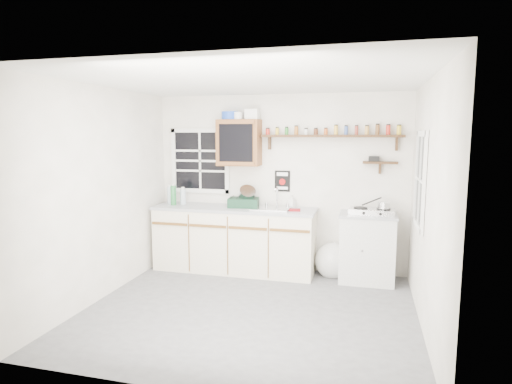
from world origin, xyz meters
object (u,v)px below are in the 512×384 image
right_cabinet (367,247)px  dish_rack (245,200)px  upper_cabinet (239,143)px  spice_shelf (332,135)px  hotplate (372,211)px  main_cabinet (234,239)px

right_cabinet → dish_rack: size_ratio=1.96×
right_cabinet → upper_cabinet: size_ratio=1.40×
upper_cabinet → right_cabinet: bearing=-3.8°
spice_shelf → hotplate: size_ratio=3.18×
upper_cabinet → dish_rack: 0.81m
upper_cabinet → spice_shelf: 1.30m
upper_cabinet → dish_rack: bearing=-34.3°
dish_rack → main_cabinet: bearing=-159.1°
main_cabinet → spice_shelf: 2.00m
spice_shelf → main_cabinet: bearing=-170.9°
spice_shelf → right_cabinet: bearing=-20.4°
main_cabinet → right_cabinet: size_ratio=2.54×
main_cabinet → dish_rack: size_ratio=4.99×
main_cabinet → dish_rack: 0.58m
main_cabinet → upper_cabinet: bearing=76.3°
dish_rack → hotplate: (1.75, -0.07, -0.07)m
right_cabinet → upper_cabinet: upper_cabinet is taller
upper_cabinet → spice_shelf: (1.30, 0.07, 0.11)m
spice_shelf → upper_cabinet: bearing=-177.0°
hotplate → dish_rack: bearing=-177.9°
right_cabinet → upper_cabinet: 2.26m
main_cabinet → hotplate: (1.88, 0.01, 0.49)m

